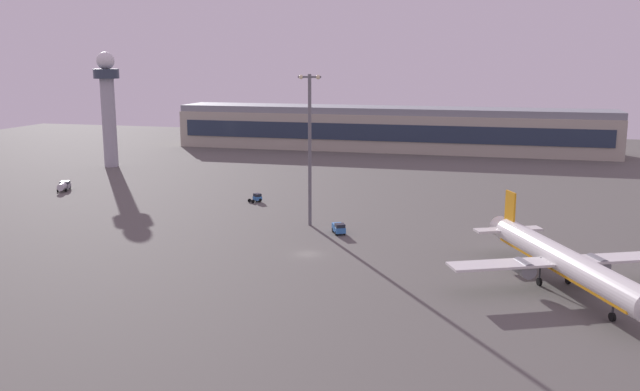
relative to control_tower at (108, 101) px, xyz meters
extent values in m
plane|color=#56544F|center=(89.46, -82.14, -21.20)|extent=(416.00, 416.00, 0.00)
cube|color=#B2AD99|center=(80.98, 64.32, -14.20)|extent=(164.85, 22.00, 14.00)
cube|color=#263347|center=(80.98, 53.12, -13.50)|extent=(158.26, 0.40, 6.16)
cube|color=gray|center=(80.98, 64.32, -6.00)|extent=(164.85, 19.80, 2.40)
cylinder|color=#A8A8B2|center=(0.00, 0.00, -7.05)|extent=(4.40, 4.40, 28.29)
cylinder|color=#2D3847|center=(0.00, 0.00, 8.59)|extent=(8.00, 8.00, 3.00)
sphere|color=silver|center=(0.00, 0.00, 12.61)|extent=(5.60, 5.60, 5.60)
cylinder|color=silver|center=(132.18, -91.29, -16.70)|extent=(20.46, 37.62, 4.17)
cone|color=silver|center=(123.19, -71.97, -16.70)|extent=(4.70, 4.37, 3.76)
cube|color=silver|center=(131.71, -90.29, -16.92)|extent=(33.72, 18.81, 0.38)
cube|color=silver|center=(124.07, -73.86, -16.48)|extent=(12.07, 7.49, 0.38)
cube|color=orange|center=(124.21, -74.16, -13.13)|extent=(1.78, 3.33, 7.14)
cylinder|color=slate|center=(137.19, -87.74, -17.68)|extent=(3.86, 4.60, 2.42)
cylinder|color=slate|center=(126.24, -92.84, -17.68)|extent=(3.86, 4.60, 2.42)
cube|color=orange|center=(132.18, -91.29, -17.84)|extent=(18.75, 34.57, 0.40)
cylinder|color=#333338|center=(137.51, -102.76, -18.65)|extent=(0.31, 0.31, 3.90)
cylinder|color=black|center=(137.51, -102.76, -20.60)|extent=(0.91, 1.28, 1.21)
cylinder|color=#333338|center=(133.21, -87.78, -18.65)|extent=(0.31, 0.31, 3.90)
cylinder|color=black|center=(133.21, -87.78, -20.60)|extent=(0.91, 1.28, 1.21)
cylinder|color=#333338|center=(128.83, -89.82, -18.65)|extent=(0.31, 0.31, 3.90)
cylinder|color=black|center=(128.83, -89.82, -20.60)|extent=(0.91, 1.28, 1.21)
cube|color=gray|center=(9.95, -39.25, -20.15)|extent=(3.29, 3.65, 1.20)
cube|color=#1E232D|center=(9.95, -39.25, -19.20)|extent=(2.99, 3.24, 0.70)
cylinder|color=silver|center=(10.89, -41.78, -19.76)|extent=(3.15, 4.56, 1.80)
cylinder|color=black|center=(8.81, -39.22, -20.75)|extent=(0.59, 0.95, 0.90)
cylinder|color=black|center=(10.78, -38.49, -20.75)|extent=(0.59, 0.95, 0.90)
cylinder|color=black|center=(10.15, -42.82, -20.75)|extent=(0.59, 0.95, 0.90)
cylinder|color=black|center=(12.12, -42.09, -20.75)|extent=(0.59, 0.95, 0.90)
cube|color=#3372BF|center=(91.96, -67.32, -20.20)|extent=(2.73, 2.78, 1.10)
cube|color=#1E232D|center=(91.96, -67.32, -19.30)|extent=(2.48, 2.48, 0.70)
cube|color=#3372BF|center=(91.11, -65.63, -20.05)|extent=(2.80, 3.01, 1.40)
cylinder|color=black|center=(92.85, -67.20, -20.75)|extent=(0.67, 0.94, 0.90)
cylinder|color=black|center=(91.34, -67.97, -20.75)|extent=(0.67, 0.94, 0.90)
cylinder|color=black|center=(91.64, -64.80, -20.75)|extent=(0.67, 0.94, 0.90)
cylinder|color=black|center=(90.12, -65.57, -20.75)|extent=(0.67, 0.94, 0.90)
cube|color=#3372BF|center=(65.12, -41.10, -20.30)|extent=(2.40, 2.35, 0.90)
cube|color=#1E232D|center=(65.12, -41.10, -19.50)|extent=(2.17, 2.11, 0.70)
cylinder|color=black|center=(64.64, -40.48, -20.75)|extent=(0.77, 0.91, 0.90)
cylinder|color=black|center=(65.86, -41.35, -20.75)|extent=(0.77, 0.91, 0.90)
cylinder|color=black|center=(63.45, -42.14, -20.75)|extent=(0.77, 0.91, 0.90)
cylinder|color=black|center=(64.67, -43.01, -20.75)|extent=(0.77, 0.91, 0.90)
cylinder|color=slate|center=(84.03, -60.95, -5.50)|extent=(0.70, 0.70, 31.40)
cube|color=slate|center=(84.03, -60.95, 9.60)|extent=(4.80, 0.40, 0.40)
sphere|color=#F9EAB2|center=(82.23, -60.95, 9.60)|extent=(0.90, 0.90, 0.90)
sphere|color=#F9EAB2|center=(85.83, -60.95, 9.60)|extent=(0.90, 0.90, 0.90)
camera|label=1|loc=(121.76, -196.28, 13.18)|focal=38.51mm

